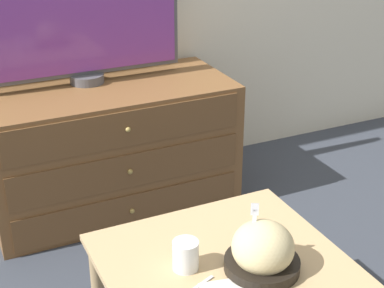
# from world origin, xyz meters

# --- Properties ---
(ground_plane) EXTENTS (12.00, 12.00, 0.00)m
(ground_plane) POSITION_xyz_m (0.00, 0.00, 0.00)
(ground_plane) COLOR #383D47
(dresser) EXTENTS (1.18, 0.57, 0.62)m
(dresser) POSITION_xyz_m (-0.13, -0.31, 0.31)
(dresser) COLOR brown
(dresser) RESTS_ON ground_plane
(tv) EXTENTS (0.94, 0.16, 0.69)m
(tv) POSITION_xyz_m (-0.19, -0.20, 0.98)
(tv) COLOR #515156
(tv) RESTS_ON dresser
(coffee_table) EXTENTS (0.73, 0.64, 0.45)m
(coffee_table) POSITION_xyz_m (-0.15, -1.52, 0.38)
(coffee_table) COLOR tan
(coffee_table) RESTS_ON ground_plane
(takeout_bowl) EXTENTS (0.23, 0.23, 0.20)m
(takeout_bowl) POSITION_xyz_m (-0.07, -1.61, 0.52)
(takeout_bowl) COLOR black
(takeout_bowl) RESTS_ON coffee_table
(drink_cup) EXTENTS (0.08, 0.08, 0.09)m
(drink_cup) POSITION_xyz_m (-0.27, -1.51, 0.49)
(drink_cup) COLOR beige
(drink_cup) RESTS_ON coffee_table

